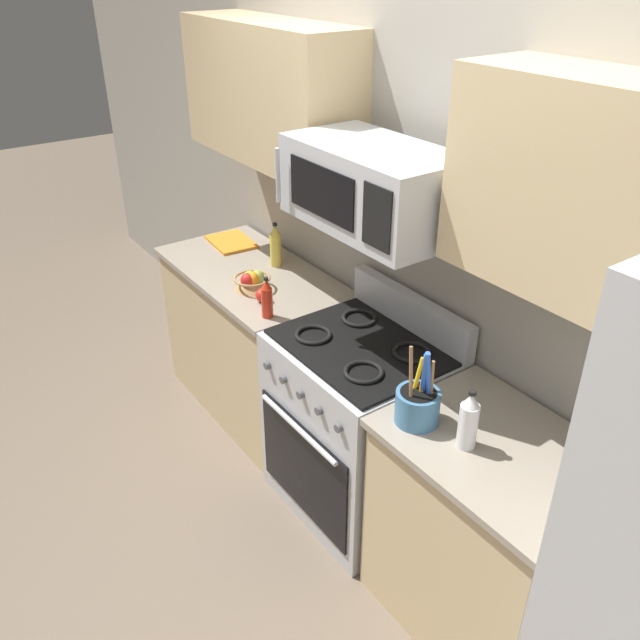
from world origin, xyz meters
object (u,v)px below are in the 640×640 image
object	(u,v)px
bottle_oil	(276,246)
fruit_basket	(252,281)
microwave	(373,187)
cutting_board	(231,242)
utensil_crock	(418,404)
bottle_hot_sauce	(267,299)
range_oven	(359,425)
bottle_vinegar	(468,421)
apple_loose	(262,295)

from	to	relation	value
bottle_oil	fruit_basket	bearing A→B (deg)	-55.69
fruit_basket	microwave	bearing A→B (deg)	9.65
cutting_board	bottle_oil	xyz separation A→B (m)	(0.42, 0.06, 0.11)
utensil_crock	cutting_board	distance (m)	1.91
bottle_hot_sauce	bottle_oil	xyz separation A→B (m)	(-0.47, 0.34, 0.02)
range_oven	bottle_oil	size ratio (longest dim) A/B	4.38
fruit_basket	bottle_hot_sauce	bearing A→B (deg)	-16.56
fruit_basket	bottle_oil	size ratio (longest dim) A/B	0.77
bottle_oil	bottle_vinegar	bearing A→B (deg)	-8.56
utensil_crock	cutting_board	world-z (taller)	utensil_crock
cutting_board	bottle_oil	distance (m)	0.44
utensil_crock	bottle_vinegar	distance (m)	0.21
range_oven	bottle_oil	xyz separation A→B (m)	(-0.95, 0.15, 0.55)
apple_loose	utensil_crock	bearing A→B (deg)	-0.81
range_oven	fruit_basket	distance (m)	0.92
fruit_basket	bottle_vinegar	distance (m)	1.51
cutting_board	fruit_basket	bearing A→B (deg)	-18.49
cutting_board	bottle_oil	bearing A→B (deg)	7.43
cutting_board	utensil_crock	bearing A→B (deg)	-7.37
bottle_oil	utensil_crock	bearing A→B (deg)	-11.51
microwave	bottle_oil	bearing A→B (deg)	172.72
utensil_crock	apple_loose	xyz separation A→B (m)	(-1.15, 0.02, -0.04)
microwave	bottle_vinegar	xyz separation A→B (m)	(0.73, -0.13, -0.62)
microwave	utensil_crock	distance (m)	0.86
utensil_crock	apple_loose	world-z (taller)	utensil_crock
microwave	fruit_basket	size ratio (longest dim) A/B	3.89
fruit_basket	bottle_hot_sauce	size ratio (longest dim) A/B	0.92
microwave	utensil_crock	size ratio (longest dim) A/B	2.19
bottle_oil	range_oven	bearing A→B (deg)	-8.90
fruit_basket	bottle_oil	xyz separation A→B (m)	(-0.17, 0.25, 0.07)
microwave	utensil_crock	world-z (taller)	microwave
fruit_basket	apple_loose	bearing A→B (deg)	-11.22
fruit_basket	cutting_board	distance (m)	0.63
range_oven	bottle_vinegar	bearing A→B (deg)	-8.10
apple_loose	cutting_board	bearing A→B (deg)	162.95
apple_loose	bottle_hot_sauce	world-z (taller)	bottle_hot_sauce
apple_loose	bottle_hot_sauce	distance (m)	0.17
bottle_oil	microwave	bearing A→B (deg)	-7.28
range_oven	bottle_oil	world-z (taller)	bottle_oil
fruit_basket	bottle_hot_sauce	distance (m)	0.31
microwave	bottle_oil	xyz separation A→B (m)	(-0.95, 0.12, -0.62)
fruit_basket	cutting_board	xyz separation A→B (m)	(-0.60, 0.20, -0.04)
cutting_board	bottle_hot_sauce	distance (m)	0.94
bottle_hot_sauce	bottle_oil	world-z (taller)	bottle_oil
bottle_hot_sauce	bottle_vinegar	size ratio (longest dim) A/B	0.87
fruit_basket	bottle_vinegar	xyz separation A→B (m)	(1.51, 0.00, 0.07)
utensil_crock	range_oven	bearing A→B (deg)	163.87
apple_loose	bottle_vinegar	size ratio (longest dim) A/B	0.29
range_oven	bottle_hot_sauce	world-z (taller)	bottle_hot_sauce
cutting_board	bottle_hot_sauce	world-z (taller)	bottle_hot_sauce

